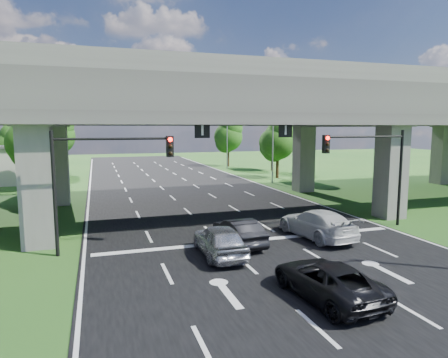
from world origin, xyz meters
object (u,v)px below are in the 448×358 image
signal_left (102,168)px  car_dark (239,232)px  streetlight_far (270,130)px  car_white (316,224)px  signal_right (372,160)px  car_silver (220,240)px  streetlight_beyond (225,129)px  car_trailing (327,280)px

signal_left → car_dark: (6.74, -0.94, -3.46)m
streetlight_far → car_white: streetlight_far is taller
signal_right → car_silver: (-10.41, -2.41, -3.39)m
signal_right → streetlight_beyond: bearing=86.4°
streetlight_beyond → car_white: (-6.56, -37.00, -5.04)m
car_dark → streetlight_beyond: bearing=-110.5°
signal_left → car_dark: size_ratio=1.43×
streetlight_far → car_white: 22.57m
signal_right → car_dark: (-8.91, -0.94, -3.46)m
signal_left → car_white: (11.36, -0.94, -3.38)m
signal_right → streetlight_far: bearing=83.5°
streetlight_far → streetlight_beyond: 16.00m
streetlight_far → streetlight_beyond: bearing=90.0°
car_silver → signal_left: bearing=-23.8°
streetlight_beyond → car_silver: streetlight_beyond is taller
car_dark → streetlight_far: bearing=-121.7°
signal_right → car_trailing: 12.02m
signal_right → car_dark: bearing=-174.0°
signal_left → streetlight_beyond: bearing=63.6°
signal_left → streetlight_far: size_ratio=0.60×
car_dark → signal_right: bearing=-177.6°
car_dark → car_white: size_ratio=0.78×
signal_right → car_white: (-4.28, -0.94, -3.38)m
streetlight_far → car_trailing: streetlight_far is taller
streetlight_far → car_trailing: size_ratio=2.08×
signal_right → signal_left: size_ratio=1.00×
car_silver → streetlight_far: bearing=-118.6°
streetlight_beyond → car_trailing: size_ratio=2.08×
car_silver → car_trailing: bearing=112.6°
streetlight_beyond → car_white: size_ratio=1.86×
signal_left → streetlight_far: bearing=48.2°
streetlight_beyond → car_silver: 40.82m
streetlight_far → streetlight_beyond: size_ratio=1.00×
signal_right → car_trailing: size_ratio=1.25×
signal_left → car_white: size_ratio=1.12×
signal_left → car_white: bearing=-4.7°
signal_right → car_dark: size_ratio=1.43×
car_trailing → car_white: bearing=-123.3°
signal_right → signal_left: (-15.65, 0.00, 0.00)m
signal_left → car_white: 11.89m
car_white → car_trailing: bearing=55.5°
streetlight_far → car_silver: size_ratio=2.22×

